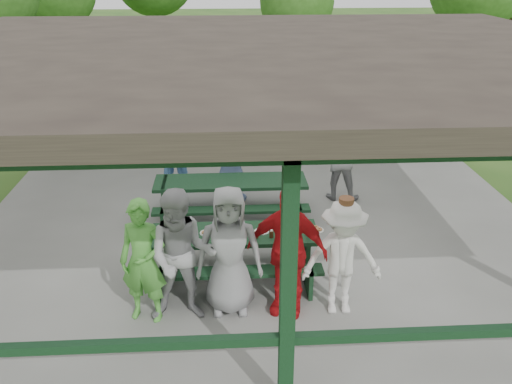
{
  "coord_description": "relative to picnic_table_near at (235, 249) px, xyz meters",
  "views": [
    {
      "loc": [
        -0.57,
        -8.18,
        4.54
      ],
      "look_at": [
        -0.1,
        -0.3,
        1.09
      ],
      "focal_mm": 38.0,
      "sensor_mm": 36.0,
      "label": 1
    }
  ],
  "objects": [
    {
      "name": "picnic_table_far",
      "position": [
        -0.03,
        2.0,
        0.01
      ],
      "size": [
        2.72,
        1.39,
        0.75
      ],
      "color": "black",
      "rests_on": "concrete_slab"
    },
    {
      "name": "contestant_red",
      "position": [
        0.66,
        -0.86,
        0.44
      ],
      "size": [
        1.16,
        0.77,
        1.83
      ],
      "primitive_type": "imported",
      "rotation": [
        0.0,
        0.0,
        -0.33
      ],
      "color": "#AF1014",
      "rests_on": "concrete_slab"
    },
    {
      "name": "spectator_blue",
      "position": [
        -1.16,
        3.53,
        0.39
      ],
      "size": [
        0.66,
        0.45,
        1.72
      ],
      "primitive_type": "imported",
      "rotation": [
        0.0,
        0.0,
        3.21
      ],
      "color": "#416FAA",
      "rests_on": "concrete_slab"
    },
    {
      "name": "ground",
      "position": [
        0.46,
        1.2,
        -0.57
      ],
      "size": [
        90.0,
        90.0,
        0.0
      ],
      "primitive_type": "plane",
      "color": "#285119",
      "rests_on": "ground"
    },
    {
      "name": "contestant_green",
      "position": [
        -1.19,
        -0.91,
        0.38
      ],
      "size": [
        0.7,
        0.54,
        1.7
      ],
      "primitive_type": "imported",
      "rotation": [
        0.0,
        0.0,
        -0.23
      ],
      "color": "#4DA039",
      "rests_on": "concrete_slab"
    },
    {
      "name": "picnic_table_near",
      "position": [
        0.0,
        0.0,
        0.0
      ],
      "size": [
        2.43,
        1.39,
        0.75
      ],
      "color": "black",
      "rests_on": "concrete_slab"
    },
    {
      "name": "contestant_grey_mid",
      "position": [
        -0.09,
        -0.78,
        0.43
      ],
      "size": [
        0.88,
        0.57,
        1.79
      ],
      "primitive_type": "imported",
      "rotation": [
        0.0,
        0.0,
        -0.0
      ],
      "color": "gray",
      "rests_on": "concrete_slab"
    },
    {
      "name": "pickup_truck",
      "position": [
        1.32,
        10.56,
        0.13
      ],
      "size": [
        5.05,
        2.37,
        1.4
      ],
      "primitive_type": "imported",
      "rotation": [
        0.0,
        0.0,
        1.56
      ],
      "color": "silver",
      "rests_on": "ground"
    },
    {
      "name": "contestant_white_fedora",
      "position": [
        1.39,
        -0.92,
        0.35
      ],
      "size": [
        1.07,
        0.64,
        1.68
      ],
      "rotation": [
        0.0,
        0.0,
        -0.04
      ],
      "color": "silver",
      "rests_on": "concrete_slab"
    },
    {
      "name": "farm_trailer",
      "position": [
        -2.88,
        9.67,
        0.08
      ],
      "size": [
        3.76,
        2.12,
        1.3
      ],
      "rotation": [
        0.0,
        0.0,
        -0.22
      ],
      "color": "#1B4896",
      "rests_on": "ground"
    },
    {
      "name": "tree_mid",
      "position": [
        2.71,
        14.39,
        2.38
      ],
      "size": [
        2.79,
        2.79,
        4.37
      ],
      "color": "#302213",
      "rests_on": "ground"
    },
    {
      "name": "spectator_grey",
      "position": [
        2.12,
        2.79,
        0.39
      ],
      "size": [
        1.0,
        0.88,
        1.72
      ],
      "primitive_type": "imported",
      "rotation": [
        0.0,
        0.0,
        2.82
      ],
      "color": "gray",
      "rests_on": "concrete_slab"
    },
    {
      "name": "contestant_grey_left",
      "position": [
        -0.69,
        -0.93,
        0.45
      ],
      "size": [
        0.89,
        0.7,
        1.83
      ],
      "primitive_type": "imported",
      "rotation": [
        0.0,
        0.0,
        0.0
      ],
      "color": "#97979A",
      "rests_on": "concrete_slab"
    },
    {
      "name": "pavilion_structure",
      "position": [
        0.46,
        1.2,
        2.6
      ],
      "size": [
        10.6,
        8.6,
        3.24
      ],
      "color": "black",
      "rests_on": "concrete_slab"
    },
    {
      "name": "spectator_lblue",
      "position": [
        -0.01,
        2.82,
        0.35
      ],
      "size": [
        1.52,
        0.5,
        1.64
      ],
      "primitive_type": "imported",
      "rotation": [
        0.0,
        0.0,
        3.15
      ],
      "color": "#879FD1",
      "rests_on": "concrete_slab"
    },
    {
      "name": "concrete_slab",
      "position": [
        0.46,
        1.2,
        -0.52
      ],
      "size": [
        10.0,
        8.0,
        0.1
      ],
      "primitive_type": "cube",
      "color": "slate",
      "rests_on": "ground"
    },
    {
      "name": "table_setting",
      "position": [
        0.13,
        0.03,
        0.31
      ],
      "size": [
        2.38,
        0.45,
        0.1
      ],
      "color": "white",
      "rests_on": "picnic_table_near"
    }
  ]
}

